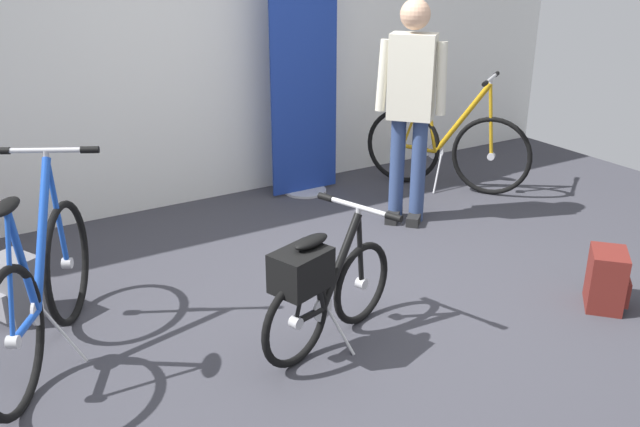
# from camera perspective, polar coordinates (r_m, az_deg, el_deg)

# --- Properties ---
(ground_plane) EXTENTS (7.36, 7.36, 0.00)m
(ground_plane) POSITION_cam_1_polar(r_m,az_deg,el_deg) (3.93, 3.47, -8.31)
(ground_plane) COLOR #38383F
(back_wall) EXTENTS (7.36, 0.10, 2.72)m
(back_wall) POSITION_cam_1_polar(r_m,az_deg,el_deg) (5.44, -10.22, 15.06)
(back_wall) COLOR white
(back_wall) RESTS_ON ground_plane
(floor_banner_stand) EXTENTS (0.60, 0.36, 1.83)m
(floor_banner_stand) POSITION_cam_1_polar(r_m,az_deg,el_deg) (5.54, -1.33, 9.91)
(floor_banner_stand) COLOR #B7B7BC
(floor_banner_stand) RESTS_ON ground_plane
(folding_bike_foreground) EXTENTS (0.97, 0.54, 0.72)m
(folding_bike_foreground) POSITION_cam_1_polar(r_m,az_deg,el_deg) (3.44, 0.09, -6.14)
(folding_bike_foreground) COLOR black
(folding_bike_foreground) RESTS_ON ground_plane
(display_bike_left) EXTENTS (0.77, 1.32, 1.02)m
(display_bike_left) POSITION_cam_1_polar(r_m,az_deg,el_deg) (3.60, -22.33, -6.05)
(display_bike_left) COLOR black
(display_bike_left) RESTS_ON ground_plane
(display_bike_right) EXTENTS (0.83, 1.20, 0.99)m
(display_bike_right) POSITION_cam_1_polar(r_m,az_deg,el_deg) (5.85, 10.56, 5.59)
(display_bike_right) COLOR black
(display_bike_right) RESTS_ON ground_plane
(visitor_near_wall) EXTENTS (0.39, 0.42, 1.62)m
(visitor_near_wall) POSITION_cam_1_polar(r_m,az_deg,el_deg) (4.97, 7.65, 9.45)
(visitor_near_wall) COLOR navy
(visitor_near_wall) RESTS_ON ground_plane
(backpack_on_floor) EXTENTS (0.33, 0.32, 0.35)m
(backpack_on_floor) POSITION_cam_1_polar(r_m,az_deg,el_deg) (4.24, 22.96, -5.14)
(backpack_on_floor) COLOR maroon
(backpack_on_floor) RESTS_ON ground_plane
(handbag_on_floor) EXTENTS (0.31, 0.31, 0.37)m
(handbag_on_floor) POSITION_cam_1_polar(r_m,az_deg,el_deg) (4.15, -24.33, -5.77)
(handbag_on_floor) COLOR slate
(handbag_on_floor) RESTS_ON ground_plane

